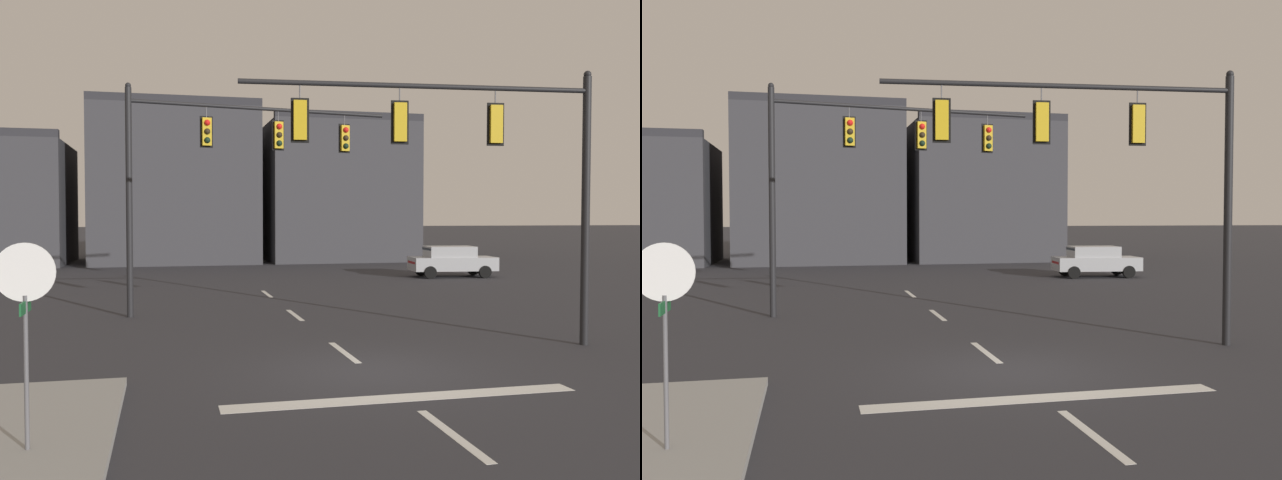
% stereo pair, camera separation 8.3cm
% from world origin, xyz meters
% --- Properties ---
extents(ground_plane, '(400.00, 400.00, 0.00)m').
position_xyz_m(ground_plane, '(0.00, 0.00, 0.00)').
color(ground_plane, '#2B2B30').
extents(stop_bar_paint, '(6.40, 0.50, 0.01)m').
position_xyz_m(stop_bar_paint, '(0.00, -2.00, 0.00)').
color(stop_bar_paint, silver).
rests_on(stop_bar_paint, ground).
extents(lane_centreline, '(0.16, 26.40, 0.01)m').
position_xyz_m(lane_centreline, '(0.00, 2.00, 0.00)').
color(lane_centreline, silver).
rests_on(lane_centreline, ground).
extents(signal_mast_near_side, '(8.53, 0.96, 6.71)m').
position_xyz_m(signal_mast_near_side, '(3.22, 1.80, 4.74)').
color(signal_mast_near_side, black).
rests_on(signal_mast_near_side, ground).
extents(signal_mast_far_side, '(8.83, 1.45, 7.33)m').
position_xyz_m(signal_mast_far_side, '(-2.32, 9.17, 5.16)').
color(signal_mast_far_side, black).
rests_on(signal_mast_far_side, ground).
extents(stop_sign, '(0.76, 0.64, 2.83)m').
position_xyz_m(stop_sign, '(-5.80, -3.70, 2.14)').
color(stop_sign, '#56565B').
rests_on(stop_sign, ground).
extents(car_lot_nearside, '(4.59, 2.27, 1.61)m').
position_xyz_m(car_lot_nearside, '(10.58, 19.41, 0.86)').
color(car_lot_nearside, '#9EA0A5').
rests_on(car_lot_nearside, ground).
extents(building_row, '(32.44, 13.34, 10.84)m').
position_xyz_m(building_row, '(-0.84, 36.08, 4.82)').
color(building_row, '#38383D').
rests_on(building_row, ground).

